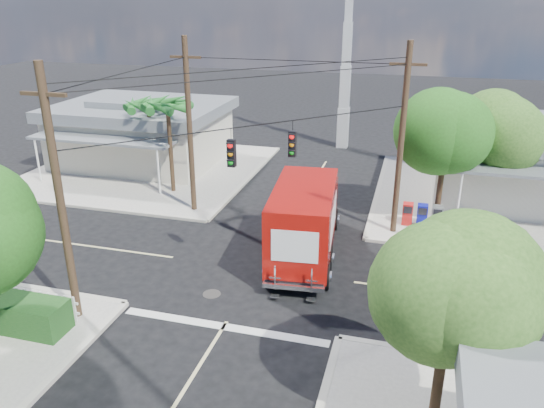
% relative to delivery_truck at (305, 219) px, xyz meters
% --- Properties ---
extents(ground, '(120.00, 120.00, 0.00)m').
position_rel_delivery_truck_xyz_m(ground, '(-1.55, -1.80, -1.75)').
color(ground, black).
rests_on(ground, ground).
extents(sidewalk_ne, '(14.12, 14.12, 0.14)m').
position_rel_delivery_truck_xyz_m(sidewalk_ne, '(9.33, 9.08, -1.68)').
color(sidewalk_ne, '#9A958B').
rests_on(sidewalk_ne, ground).
extents(sidewalk_nw, '(14.12, 14.12, 0.14)m').
position_rel_delivery_truck_xyz_m(sidewalk_nw, '(-12.43, 9.08, -1.68)').
color(sidewalk_nw, '#9A958B').
rests_on(sidewalk_nw, ground).
extents(road_markings, '(32.00, 32.00, 0.01)m').
position_rel_delivery_truck_xyz_m(road_markings, '(-1.55, -3.27, -1.74)').
color(road_markings, beige).
rests_on(road_markings, ground).
extents(building_ne, '(11.80, 10.20, 4.50)m').
position_rel_delivery_truck_xyz_m(building_ne, '(10.95, 10.17, 0.57)').
color(building_ne, silver).
rests_on(building_ne, sidewalk_ne).
extents(building_nw, '(10.80, 10.20, 4.30)m').
position_rel_delivery_truck_xyz_m(building_nw, '(-13.55, 10.66, 0.48)').
color(building_nw, beige).
rests_on(building_nw, sidewalk_nw).
extents(radio_tower, '(0.80, 0.80, 17.00)m').
position_rel_delivery_truck_xyz_m(radio_tower, '(-1.05, 18.20, 3.90)').
color(radio_tower, silver).
rests_on(radio_tower, ground).
extents(tree_ne_front, '(4.21, 4.14, 6.66)m').
position_rel_delivery_truck_xyz_m(tree_ne_front, '(5.66, 4.96, 3.02)').
color(tree_ne_front, '#422D1C').
rests_on(tree_ne_front, sidewalk_ne).
extents(tree_ne_back, '(3.77, 3.66, 5.82)m').
position_rel_delivery_truck_xyz_m(tree_ne_back, '(8.26, 7.16, 2.44)').
color(tree_ne_back, '#422D1C').
rests_on(tree_ne_back, sidewalk_ne).
extents(tree_se, '(3.67, 3.54, 5.62)m').
position_rel_delivery_truck_xyz_m(tree_se, '(5.46, -9.04, 2.30)').
color(tree_se, '#422D1C').
rests_on(tree_se, sidewalk_se).
extents(palm_nw_front, '(3.01, 3.08, 5.59)m').
position_rel_delivery_truck_xyz_m(palm_nw_front, '(-9.05, 5.70, 3.30)').
color(palm_nw_front, '#422D1C').
rests_on(palm_nw_front, sidewalk_nw).
extents(palm_nw_back, '(3.01, 3.08, 5.19)m').
position_rel_delivery_truck_xyz_m(palm_nw_back, '(-11.05, 7.20, 2.93)').
color(palm_nw_back, '#422D1C').
rests_on(palm_nw_back, sidewalk_nw).
extents(utility_poles, '(12.00, 10.68, 9.00)m').
position_rel_delivery_truck_xyz_m(utility_poles, '(-3.14, -0.20, 2.93)').
color(utility_poles, '#473321').
rests_on(utility_poles, ground).
extents(picket_fence, '(5.94, 0.06, 1.00)m').
position_rel_delivery_truck_xyz_m(picket_fence, '(-9.35, -7.40, -1.06)').
color(picket_fence, silver).
rests_on(picket_fence, sidewalk_sw).
extents(vending_boxes, '(1.90, 0.50, 1.10)m').
position_rel_delivery_truck_xyz_m(vending_boxes, '(4.95, 4.40, -1.06)').
color(vending_boxes, red).
rests_on(vending_boxes, sidewalk_ne).
extents(delivery_truck, '(3.25, 8.14, 3.44)m').
position_rel_delivery_truck_xyz_m(delivery_truck, '(0.00, 0.00, 0.00)').
color(delivery_truck, black).
rests_on(delivery_truck, ground).
extents(parked_car, '(5.58, 3.02, 1.49)m').
position_rel_delivery_truck_xyz_m(parked_car, '(8.39, -0.42, -1.00)').
color(parked_car, silver).
rests_on(parked_car, ground).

